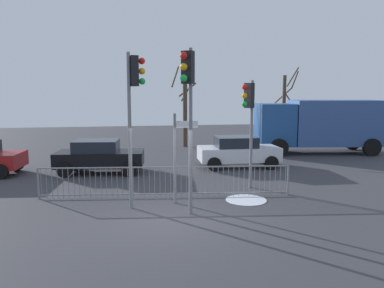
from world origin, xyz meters
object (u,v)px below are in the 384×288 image
(traffic_light_foreground_right, at_px, (134,95))
(bare_tree_left, at_px, (285,104))
(direction_sign_post, at_px, (177,153))
(delivery_truck, at_px, (319,124))
(car_white_far, at_px, (238,151))
(car_black_mid, at_px, (99,156))
(bare_tree_centre, at_px, (185,108))
(traffic_light_foreground_left, at_px, (249,110))
(traffic_light_rear_left, at_px, (188,94))

(traffic_light_foreground_right, bearing_deg, bare_tree_left, 129.35)
(direction_sign_post, distance_m, delivery_truck, 12.93)
(direction_sign_post, xyz_separation_m, car_white_far, (3.67, 5.47, -0.87))
(car_black_mid, bearing_deg, direction_sign_post, -55.65)
(bare_tree_left, height_order, bare_tree_centre, bare_tree_left)
(traffic_light_foreground_left, distance_m, delivery_truck, 9.96)
(traffic_light_foreground_right, bearing_deg, direction_sign_post, 87.83)
(bare_tree_left, bearing_deg, traffic_light_foreground_right, -126.27)
(car_black_mid, xyz_separation_m, bare_tree_centre, (5.00, 7.49, 1.76))
(traffic_light_foreground_right, height_order, car_white_far, traffic_light_foreground_right)
(direction_sign_post, bearing_deg, car_black_mid, 119.15)
(traffic_light_foreground_left, bearing_deg, car_white_far, -43.13)
(traffic_light_foreground_left, xyz_separation_m, delivery_truck, (6.69, 7.29, -1.19))
(traffic_light_rear_left, height_order, car_black_mid, traffic_light_rear_left)
(traffic_light_foreground_left, height_order, car_black_mid, traffic_light_foreground_left)
(traffic_light_rear_left, relative_size, car_black_mid, 1.21)
(direction_sign_post, bearing_deg, delivery_truck, 43.28)
(traffic_light_foreground_left, height_order, traffic_light_foreground_right, traffic_light_foreground_right)
(traffic_light_rear_left, height_order, bare_tree_left, bare_tree_left)
(bare_tree_left, bearing_deg, delivery_truck, -97.15)
(car_black_mid, height_order, bare_tree_centre, bare_tree_centre)
(traffic_light_rear_left, height_order, car_white_far, traffic_light_rear_left)
(delivery_truck, relative_size, bare_tree_centre, 1.39)
(bare_tree_centre, bearing_deg, traffic_light_foreground_right, -105.26)
(delivery_truck, bearing_deg, traffic_light_foreground_right, 47.43)
(traffic_light_rear_left, height_order, direction_sign_post, traffic_light_rear_left)
(traffic_light_foreground_left, xyz_separation_m, bare_tree_centre, (-0.65, 11.24, -0.41))
(traffic_light_rear_left, xyz_separation_m, bare_tree_centre, (2.04, 13.98, -0.99))
(car_black_mid, bearing_deg, delivery_truck, 22.00)
(traffic_light_rear_left, xyz_separation_m, direction_sign_post, (-0.16, 1.30, -1.88))
(traffic_light_foreground_right, bearing_deg, car_white_far, 124.64)
(traffic_light_rear_left, bearing_deg, bare_tree_left, -85.14)
(traffic_light_foreground_left, bearing_deg, delivery_truck, -74.30)
(traffic_light_rear_left, relative_size, bare_tree_left, 0.89)
(car_white_far, bearing_deg, traffic_light_foreground_right, -128.76)
(direction_sign_post, xyz_separation_m, bare_tree_left, (10.42, 15.74, 1.02))
(car_white_far, relative_size, bare_tree_left, 0.71)
(traffic_light_rear_left, distance_m, car_black_mid, 7.65)
(car_white_far, bearing_deg, car_black_mid, -175.36)
(traffic_light_foreground_left, distance_m, bare_tree_left, 16.18)
(bare_tree_left, bearing_deg, car_white_far, -123.34)
(traffic_light_foreground_right, bearing_deg, delivery_truck, 115.27)
(traffic_light_rear_left, relative_size, traffic_light_foreground_left, 1.20)
(traffic_light_rear_left, distance_m, car_white_far, 8.10)
(traffic_light_foreground_right, xyz_separation_m, car_white_far, (5.00, 5.76, -2.71))
(bare_tree_left, bearing_deg, traffic_light_foreground_left, -117.88)
(car_white_far, relative_size, bare_tree_centre, 0.74)
(traffic_light_foreground_left, height_order, car_white_far, traffic_light_foreground_left)
(traffic_light_foreground_right, xyz_separation_m, delivery_truck, (10.88, 9.01, -1.73))
(traffic_light_foreground_left, distance_m, traffic_light_foreground_right, 4.57)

